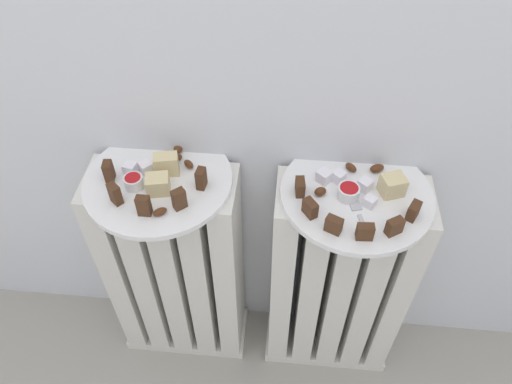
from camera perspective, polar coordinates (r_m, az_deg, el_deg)
radiator_left at (r=1.24m, az=-9.19°, el=-9.14°), size 0.33×0.14×0.62m
radiator_right at (r=1.22m, az=9.38°, el=-10.58°), size 0.33×0.14×0.62m
plate_left at (r=0.99m, az=-11.36°, el=1.33°), size 0.30×0.30×0.01m
plate_right at (r=0.97m, az=11.65°, el=-0.23°), size 0.30×0.30×0.01m
dark_cake_slice_left_0 at (r=1.00m, az=-16.83°, el=2.32°), size 0.02×0.03×0.04m
dark_cake_slice_left_1 at (r=0.95m, az=-16.14°, el=-0.22°), size 0.03×0.03×0.04m
dark_cake_slice_left_2 at (r=0.91m, az=-12.99°, el=-1.57°), size 0.02×0.02×0.04m
dark_cake_slice_left_3 at (r=0.91m, az=-8.97°, el=-0.82°), size 0.03×0.03×0.04m
dark_cake_slice_left_4 at (r=0.95m, az=-6.43°, el=1.59°), size 0.02×0.03×0.04m
marble_cake_slice_left_0 at (r=0.98m, az=-10.42°, el=3.19°), size 0.05×0.04×0.05m
marble_cake_slice_left_1 at (r=0.95m, az=-11.40°, el=0.88°), size 0.05×0.04×0.04m
turkish_delight_left_0 at (r=1.01m, az=-14.44°, el=2.67°), size 0.03×0.03×0.02m
turkish_delight_left_1 at (r=1.00m, az=-12.75°, el=2.81°), size 0.03×0.03×0.02m
medjool_date_left_0 at (r=1.03m, az=-9.08°, el=5.03°), size 0.02×0.03×0.02m
medjool_date_left_1 at (r=1.00m, az=-7.87°, el=3.24°), size 0.03×0.03×0.02m
medjool_date_left_2 at (r=0.92m, az=-11.17°, el=-2.28°), size 0.03×0.03×0.02m
medjool_date_left_3 at (r=1.02m, az=-9.28°, el=3.96°), size 0.03×0.02×0.01m
jam_bowl_left at (r=0.97m, az=-14.11°, el=1.21°), size 0.04×0.04×0.03m
dark_cake_slice_right_0 at (r=0.93m, az=5.17°, el=0.59°), size 0.02×0.03×0.03m
dark_cake_slice_right_1 at (r=0.90m, az=6.34°, el=-1.88°), size 0.03×0.03×0.03m
dark_cake_slice_right_2 at (r=0.88m, az=9.06°, el=-3.80°), size 0.03×0.03×0.03m
dark_cake_slice_right_3 at (r=0.88m, az=12.61°, el=-4.56°), size 0.03×0.02×0.03m
dark_cake_slice_right_4 at (r=0.90m, az=15.88°, el=-3.90°), size 0.03×0.03×0.03m
dark_cake_slice_right_5 at (r=0.94m, az=17.92°, el=-2.11°), size 0.03×0.03×0.03m
marble_cake_slice_right_0 at (r=0.96m, az=15.65°, el=0.76°), size 0.05×0.05×0.04m
turkish_delight_right_0 at (r=0.97m, az=9.65°, el=1.79°), size 0.03×0.03×0.02m
turkish_delight_right_1 at (r=0.94m, az=13.16°, el=-1.10°), size 0.03×0.03×0.02m
turkish_delight_right_2 at (r=0.97m, az=7.96°, el=1.82°), size 0.03×0.03×0.02m
turkish_delight_right_3 at (r=0.96m, az=12.61°, el=0.81°), size 0.03×0.03×0.02m
medjool_date_right_0 at (r=1.00m, az=11.02°, el=2.83°), size 0.03×0.03×0.02m
medjool_date_right_1 at (r=1.01m, az=13.95°, el=2.71°), size 0.03×0.03×0.02m
medjool_date_right_2 at (r=0.94m, az=7.52°, el=0.05°), size 0.03×0.03×0.02m
jam_bowl_right at (r=0.94m, az=10.75°, el=0.03°), size 0.04×0.04×0.03m
fork at (r=0.92m, az=12.01°, el=-2.74°), size 0.04×0.09×0.00m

